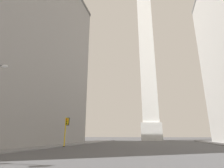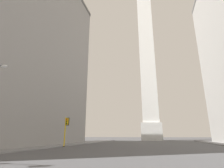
# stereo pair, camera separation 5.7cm
# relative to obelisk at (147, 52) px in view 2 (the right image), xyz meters

# --- Properties ---
(sidewalk_left) EXTENTS (5.00, 81.73, 0.15)m
(sidewalk_left) POSITION_rel_obelisk_xyz_m (-16.12, -43.59, -35.95)
(sidewalk_left) COLOR slate
(sidewalk_left) RESTS_ON ground_plane
(obelisk) EXTENTS (7.50, 7.50, 75.16)m
(obelisk) POSITION_rel_obelisk_xyz_m (0.00, 0.00, 0.00)
(obelisk) COLOR silver
(obelisk) RESTS_ON ground_plane
(traffic_light_mid_left) EXTENTS (0.78, 0.50, 4.88)m
(traffic_light_mid_left) POSITION_rel_obelisk_xyz_m (-13.21, -40.86, -32.80)
(traffic_light_mid_left) COLOR yellow
(traffic_light_mid_left) RESTS_ON ground_plane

